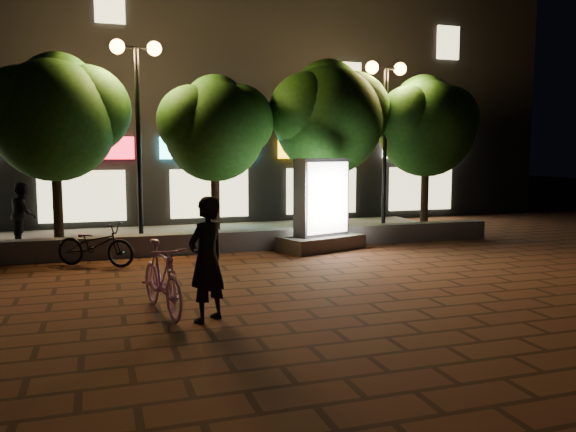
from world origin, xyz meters
name	(u,v)px	position (x,y,z in m)	size (l,w,h in m)	color
ground	(246,288)	(0.00, 0.00, 0.00)	(80.00, 80.00, 0.00)	#4F2C18
retaining_wall	(207,242)	(0.00, 4.00, 0.25)	(16.00, 0.45, 0.50)	#63605C
sidewalk	(192,236)	(0.00, 6.50, 0.04)	(16.00, 5.00, 0.08)	#63605C
building_block	(163,86)	(-0.01, 12.99, 5.00)	(28.00, 8.12, 11.30)	black
tree_left	(56,113)	(-3.45, 5.46, 3.44)	(3.60, 3.00, 4.89)	black
tree_mid	(216,124)	(0.55, 5.46, 3.22)	(3.24, 2.70, 4.50)	black
tree_right	(330,114)	(3.86, 5.46, 3.57)	(3.72, 3.10, 5.07)	black
tree_far_right	(427,122)	(7.05, 5.46, 3.37)	(3.48, 2.90, 4.76)	black
street_lamp_left	(137,90)	(-1.50, 5.20, 4.03)	(1.26, 0.36, 5.18)	black
street_lamp_right	(386,103)	(5.50, 5.20, 3.89)	(1.26, 0.36, 4.98)	black
ad_kiosk	(321,213)	(2.84, 3.50, 0.93)	(2.37, 1.70, 2.32)	#63605C
scooter_pink	(162,278)	(-1.63, -1.20, 0.56)	(0.52, 1.86, 1.12)	#E795D6
rider	(207,259)	(-1.04, -1.82, 0.92)	(0.67, 0.44, 1.85)	black
scooter_parked	(95,245)	(-2.62, 3.00, 0.48)	(0.63, 1.82, 0.95)	black
pedestrian	(24,214)	(-4.37, 6.05, 0.90)	(0.80, 0.62, 1.64)	black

